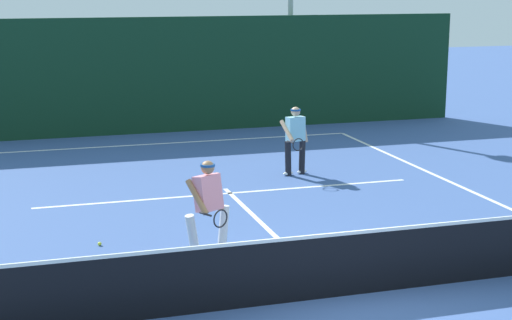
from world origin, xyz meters
name	(u,v)px	position (x,y,z in m)	size (l,w,h in m)	color
ground_plane	(339,296)	(0.00, 0.00, 0.00)	(80.00, 80.00, 0.00)	#3A5692
court_line_baseline_far	(177,143)	(0.00, 11.78, 0.00)	(10.03, 0.10, 0.01)	white
court_line_service	(230,193)	(0.00, 6.01, 0.00)	(8.18, 0.10, 0.01)	white
court_line_centre	(270,231)	(0.00, 3.20, 0.00)	(0.10, 6.40, 0.01)	white
tennis_net	(339,264)	(0.00, 0.00, 0.50)	(10.99, 0.09, 1.09)	#1E4723
player_near	(208,205)	(-1.40, 2.10, 0.90)	(0.88, 1.02, 1.64)	silver
player_far	(295,138)	(1.90, 7.21, 0.88)	(0.67, 0.91, 1.60)	black
tennis_ball	(100,244)	(-3.03, 3.28, 0.03)	(0.07, 0.07, 0.07)	#D1E033
back_fence_windscreen	(164,75)	(0.00, 13.49, 1.71)	(18.85, 0.12, 3.42)	#11331F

